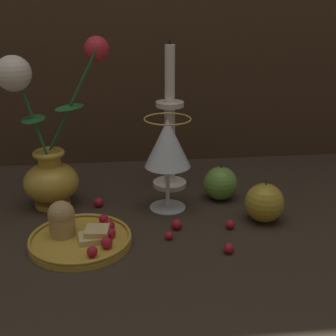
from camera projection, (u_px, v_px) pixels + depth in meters
ground_plane at (133, 221)px, 0.86m from camera, size 2.40×2.40×0.00m
vase at (48, 153)px, 0.89m from camera, size 0.20×0.11×0.32m
plate_with_pastries at (77, 234)px, 0.78m from camera, size 0.17×0.17×0.07m
wine_glass at (168, 146)px, 0.87m from camera, size 0.09×0.09×0.18m
candlestick at (170, 134)px, 0.97m from camera, size 0.07×0.07×0.31m
apple_beside_vase at (264, 203)px, 0.85m from camera, size 0.07×0.07×0.08m
apple_near_glass at (220, 183)px, 0.94m from camera, size 0.07×0.07×0.08m
berry_near_plate at (230, 224)px, 0.83m from camera, size 0.02×0.02×0.02m
berry_front_center at (98, 202)px, 0.91m from camera, size 0.02×0.02×0.02m
berry_by_glass_stem at (177, 224)px, 0.83m from camera, size 0.02×0.02×0.02m
berry_under_candlestick at (229, 248)px, 0.75m from camera, size 0.02×0.02×0.02m
berry_far_right at (169, 236)px, 0.79m from camera, size 0.01×0.01×0.01m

